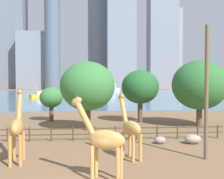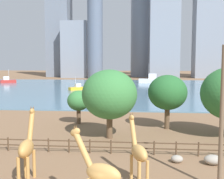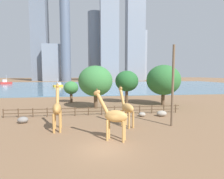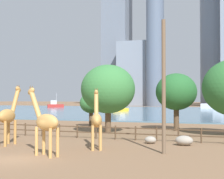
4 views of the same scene
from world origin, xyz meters
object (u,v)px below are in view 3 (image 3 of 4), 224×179
object	(u,v)px
giraffe_tall	(114,116)
boat_tug	(6,83)
giraffe_young	(57,108)
boulder_small	(142,114)
giraffe_companion	(127,108)
tree_right_tall	(127,81)
tree_left_large	(71,88)
boat_sailboat	(103,81)
tree_center_broad	(96,81)
tree_left_small	(163,80)
utility_pole	(173,86)
boat_ferry	(58,85)
boulder_near_fence	(23,120)
boulder_by_pole	(162,113)

from	to	relation	value
giraffe_tall	boat_tug	size ratio (longest dim) A/B	0.77
giraffe_young	boulder_small	distance (m)	12.18
giraffe_companion	giraffe_young	world-z (taller)	giraffe_young
boat_tug	tree_right_tall	bearing A→B (deg)	-85.68
tree_left_large	boat_sailboat	bearing A→B (deg)	80.11
tree_center_broad	boat_tug	size ratio (longest dim) A/B	1.22
boulder_small	tree_left_small	xyz separation A→B (m)	(6.92, 8.49, 4.63)
giraffe_young	boat_tug	xyz separation A→B (m)	(-44.55, 90.47, -1.31)
giraffe_young	utility_pole	bearing A→B (deg)	-97.10
boulder_small	boat_ferry	size ratio (longest dim) A/B	0.22
boat_sailboat	giraffe_companion	bearing A→B (deg)	92.65
giraffe_companion	tree_left_small	bearing A→B (deg)	-60.95
boulder_near_fence	boulder_by_pole	xyz separation A→B (m)	(18.72, 1.00, 0.01)
tree_right_tall	boat_tug	xyz separation A→B (m)	(-56.04, 73.65, -3.50)
tree_right_tall	boat_ferry	xyz separation A→B (m)	(-21.79, 46.70, -3.73)
tree_left_small	giraffe_young	bearing A→B (deg)	-143.89
boulder_near_fence	boat_ferry	bearing A→B (deg)	95.24
boulder_by_pole	boat_tug	size ratio (longest dim) A/B	0.23
giraffe_companion	giraffe_young	bearing A→B (deg)	69.65
giraffe_tall	giraffe_companion	distance (m)	4.59
utility_pole	tree_center_broad	xyz separation A→B (m)	(-8.44, 11.98, 0.14)
boulder_by_pole	tree_center_broad	distance (m)	12.61
boulder_by_pole	tree_center_broad	xyz separation A→B (m)	(-9.25, 7.31, 4.47)
boulder_by_pole	boulder_small	world-z (taller)	boulder_by_pole
giraffe_young	boulder_small	xyz separation A→B (m)	(11.07, 4.63, -2.10)
boat_ferry	boat_sailboat	bearing A→B (deg)	-166.61
utility_pole	tree_left_large	world-z (taller)	utility_pole
giraffe_tall	tree_right_tall	size ratio (longest dim) A/B	0.71
boulder_small	tree_left_small	size ratio (longest dim) A/B	0.13
giraffe_companion	giraffe_young	size ratio (longest dim) A/B	0.93
tree_left_large	tree_left_small	world-z (taller)	tree_left_small
boat_sailboat	boulder_small	bearing A→B (deg)	94.57
tree_left_large	boat_ferry	distance (m)	45.98
giraffe_tall	boat_ferry	xyz separation A→B (m)	(-15.99, 67.30, -1.41)
giraffe_young	tree_left_small	bearing A→B (deg)	-59.77
giraffe_tall	tree_center_broad	world-z (taller)	tree_center_broad
utility_pole	boulder_near_fence	world-z (taller)	utility_pole
boulder_near_fence	boat_sailboat	xyz separation A→B (m)	(17.77, 91.22, 1.10)
tree_left_small	boat_sailboat	size ratio (longest dim) A/B	0.88
tree_left_large	tree_right_tall	world-z (taller)	tree_right_tall
boulder_small	tree_center_broad	bearing A→B (deg)	132.06
giraffe_young	tree_center_broad	xyz separation A→B (m)	(4.69, 11.70, 2.46)
giraffe_young	giraffe_companion	bearing A→B (deg)	-93.71
utility_pole	tree_left_large	xyz separation A→B (m)	(-13.38, 18.98, -1.58)
boat_tug	tree_left_small	bearing A→B (deg)	-84.00
giraffe_tall	boat_ferry	distance (m)	69.19
giraffe_young	utility_pole	size ratio (longest dim) A/B	0.54
boulder_near_fence	tree_center_broad	size ratio (longest dim) A/B	0.17
giraffe_tall	boat_tug	bearing A→B (deg)	-39.04
boulder_by_pole	tree_left_large	world-z (taller)	tree_left_large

